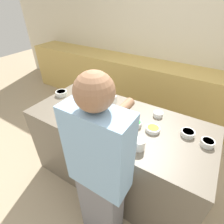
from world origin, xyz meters
TOP-DOWN VIEW (x-y plane):
  - ground_plane at (0.00, 0.00)m, footprint 12.00×12.00m
  - wall_back at (0.00, 1.97)m, footprint 8.00×0.05m
  - back_cabinet_block at (0.00, 1.65)m, footprint 6.00×0.60m
  - kitchen_island at (0.00, 0.00)m, footprint 1.87×0.85m
  - baking_tray at (-0.13, -0.05)m, footprint 0.40×0.30m
  - gingerbread_house at (-0.13, -0.05)m, footprint 0.19×0.19m
  - decorative_tree at (-0.52, 0.07)m, footprint 0.15×0.15m
  - candy_bowl_far_right at (0.20, 0.00)m, footprint 0.12×0.12m
  - candy_bowl_behind_tray at (-0.83, 0.06)m, footprint 0.14×0.14m
  - candy_bowl_front_corner at (0.33, 0.26)m, footprint 0.10×0.10m
  - candy_bowl_near_tray_left at (0.65, 0.12)m, footprint 0.12×0.12m
  - candy_bowl_beside_tree at (0.82, 0.08)m, footprint 0.11×0.11m
  - candy_bowl_near_tray_right at (0.37, 0.02)m, footprint 0.13×0.13m
  - cookbook at (-0.39, 0.31)m, footprint 0.18×0.14m
  - mug at (0.35, -0.25)m, footprint 0.10×0.10m
  - person at (0.21, -0.61)m, footprint 0.44×0.55m

SIDE VIEW (x-z plane):
  - ground_plane at x=0.00m, z-range 0.00..0.00m
  - kitchen_island at x=0.00m, z-range 0.00..0.91m
  - back_cabinet_block at x=0.00m, z-range 0.00..0.94m
  - person at x=0.21m, z-range 0.03..1.69m
  - baking_tray at x=-0.13m, z-range 0.91..0.92m
  - cookbook at x=-0.39m, z-range 0.91..0.93m
  - candy_bowl_near_tray_right at x=0.37m, z-range 0.91..0.95m
  - candy_bowl_far_right at x=0.20m, z-range 0.91..0.96m
  - candy_bowl_near_tray_left at x=0.65m, z-range 0.91..0.96m
  - candy_bowl_front_corner at x=0.33m, z-range 0.91..0.96m
  - candy_bowl_beside_tree at x=0.82m, z-range 0.91..0.96m
  - candy_bowl_behind_tray at x=-0.83m, z-range 0.91..0.97m
  - mug at x=0.35m, z-range 0.91..1.00m
  - gingerbread_house at x=-0.13m, z-range 0.88..1.19m
  - decorative_tree at x=-0.52m, z-range 0.91..1.20m
  - wall_back at x=0.00m, z-range 0.00..2.60m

